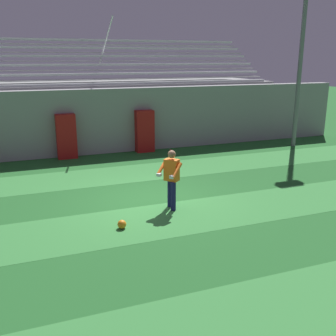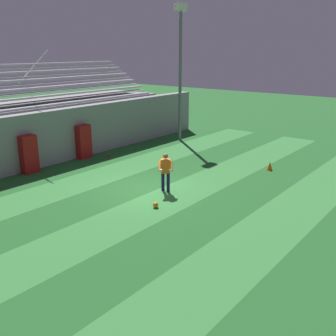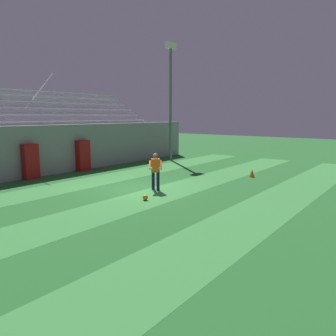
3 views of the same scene
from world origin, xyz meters
name	(u,v)px [view 2 (image 2 of 3)]	position (x,y,z in m)	size (l,w,h in m)	color
ground_plane	(144,189)	(0.00, 0.00, 0.00)	(80.00, 80.00, 0.00)	#236028
turf_stripe_near	(275,225)	(0.00, -6.00, 0.00)	(28.00, 2.21, 0.01)	#38843D
turf_stripe_mid	(173,197)	(0.00, -1.59, 0.00)	(28.00, 2.21, 0.01)	#38843D
turf_stripe_far	(100,176)	(0.00, 2.82, 0.00)	(28.00, 2.21, 0.01)	#38843D
back_wall	(51,137)	(0.00, 6.50, 1.40)	(24.00, 0.60, 2.80)	gray
padding_pillar_gate_left	(29,154)	(-1.70, 5.95, 0.93)	(0.80, 0.44, 1.85)	maroon
padding_pillar_gate_right	(84,142)	(1.70, 5.95, 0.93)	(0.80, 0.44, 1.85)	maroon
bleacher_stand	(22,129)	(0.00, 9.19, 1.51)	(18.00, 4.75, 5.83)	gray
floodlight_pole	(180,57)	(8.71, 4.59, 5.33)	(0.90, 0.36, 8.50)	slate
goalkeeper	(166,170)	(0.30, -0.94, 0.95)	(0.73, 0.74, 1.67)	#19194C
soccer_ball	(156,205)	(-1.32, -1.75, 0.11)	(0.22, 0.22, 0.22)	orange
traffic_cone	(270,166)	(5.97, -3.08, 0.21)	(0.30, 0.30, 0.42)	orange
water_bottle	(108,156)	(2.54, 4.93, 0.12)	(0.07, 0.07, 0.24)	red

